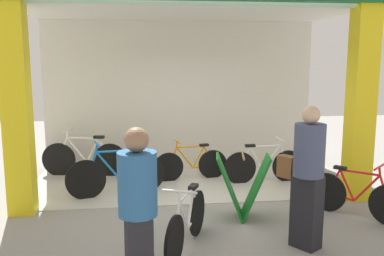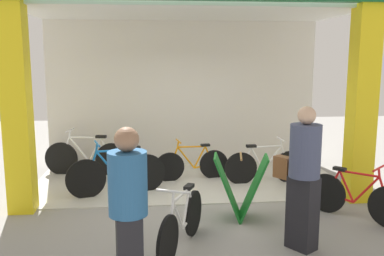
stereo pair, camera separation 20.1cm
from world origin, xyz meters
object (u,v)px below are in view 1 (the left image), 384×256
Objects in this scene: bicycle_parked_1 at (357,196)px; bicycle_inside_3 at (117,174)px; pedestrian_2 at (138,212)px; pedestrian_0 at (307,174)px; sandwich_board_sign at (243,187)px; bicycle_inside_1 at (264,165)px; bicycle_parked_0 at (187,223)px; bicycle_inside_0 at (191,164)px; bicycle_inside_2 at (85,158)px.

bicycle_inside_3 is at bearing 157.37° from bicycle_parked_1.
pedestrian_0 is at bearing 24.43° from pedestrian_2.
bicycle_inside_1 is at bearing 63.89° from sandwich_board_sign.
bicycle_inside_3 is 2.41m from bicycle_parked_0.
bicycle_inside_3 is 2.28m from sandwich_board_sign.
sandwich_board_sign is (-1.68, 0.20, 0.14)m from bicycle_parked_1.
bicycle_inside_1 is at bearing 84.03° from pedestrian_0.
pedestrian_0 is at bearing -71.12° from bicycle_inside_0.
bicycle_inside_3 is 1.44× the size of bicycle_parked_1.
bicycle_inside_3 is 3.32m from pedestrian_2.
bicycle_parked_0 is at bearing -98.01° from bicycle_inside_0.
bicycle_inside_2 is 1.45× the size of bicycle_parked_1.
bicycle_inside_1 is at bearing 113.90° from bicycle_parked_1.
bicycle_inside_3 is at bearing 113.34° from bicycle_parked_0.
bicycle_parked_1 is at bearing 29.04° from pedestrian_2.
bicycle_inside_0 is 1.01× the size of bicycle_parked_0.
pedestrian_2 is at bearing -83.58° from bicycle_inside_3.
bicycle_inside_3 is 1.18× the size of bicycle_parked_0.
bicycle_inside_3 is at bearing -61.69° from bicycle_inside_2.
sandwich_board_sign is (2.58, -2.58, 0.10)m from bicycle_inside_2.
bicycle_inside_2 is 1.19× the size of bicycle_parked_0.
pedestrian_0 reaches higher than bicycle_inside_3.
bicycle_parked_0 is (-1.76, -2.63, -0.00)m from bicycle_inside_1.
bicycle_inside_1 reaches higher than bicycle_parked_1.
bicycle_inside_1 is 3.52m from bicycle_inside_2.
bicycle_inside_3 is at bearing 145.76° from sandwich_board_sign.
bicycle_parked_1 is at bearing 36.48° from pedestrian_0.
bicycle_inside_0 is 1.49× the size of sandwich_board_sign.
pedestrian_2 is (-0.59, -1.05, 0.56)m from bicycle_parked_0.
bicycle_inside_0 is 1.24× the size of bicycle_parked_1.
bicycle_parked_0 reaches higher than bicycle_parked_1.
sandwich_board_sign is at bearing -76.06° from bicycle_inside_0.
bicycle_inside_0 is 0.86× the size of bicycle_inside_3.
pedestrian_0 reaches higher than bicycle_inside_2.
bicycle_inside_1 is 0.92× the size of bicycle_inside_2.
pedestrian_2 is (-2.06, -0.94, -0.04)m from pedestrian_0.
bicycle_inside_2 is at bearing 118.31° from bicycle_inside_3.
sandwich_board_sign is at bearing 117.78° from pedestrian_0.
bicycle_parked_0 is 1.47× the size of sandwich_board_sign.
pedestrian_2 reaches higher than bicycle_inside_1.
pedestrian_2 is at bearing -76.82° from bicycle_inside_2.
bicycle_parked_0 is at bearing 175.75° from pedestrian_0.
pedestrian_0 is at bearing -62.22° from sandwich_board_sign.
bicycle_inside_3 is (0.70, -1.30, 0.00)m from bicycle_inside_2.
pedestrian_2 is (-1.51, -1.97, 0.42)m from sandwich_board_sign.
bicycle_parked_0 is 0.80× the size of pedestrian_0.
sandwich_board_sign is 1.26m from pedestrian_0.
bicycle_parked_0 is at bearing -64.77° from bicycle_inside_2.
bicycle_inside_0 is 3.01m from bicycle_parked_0.
bicycle_parked_1 reaches higher than bicycle_inside_0.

